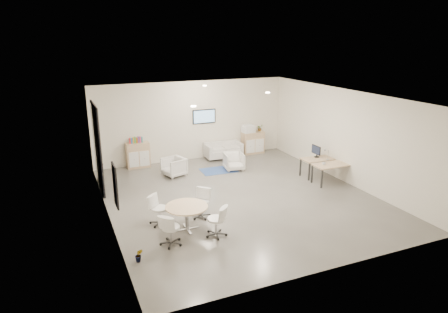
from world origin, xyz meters
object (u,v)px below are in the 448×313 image
object	(u,v)px
loveseat	(223,151)
armchair_left	(174,166)
desk_rear	(319,160)
sideboard_left	(138,155)
sideboard_right	(253,143)
armchair_right	(234,161)
round_table	(187,209)
desk_front	(332,166)

from	to	relation	value
loveseat	armchair_left	world-z (taller)	armchair_left
desk_rear	sideboard_left	bearing A→B (deg)	150.09
sideboard_right	armchair_right	xyz separation A→B (m)	(-1.68, -1.73, -0.11)
desk_rear	round_table	bearing A→B (deg)	-157.77
desk_rear	desk_front	size ratio (longest dim) A/B	0.99
round_table	sideboard_left	bearing A→B (deg)	91.13
desk_rear	round_table	size ratio (longest dim) A/B	1.17
armchair_right	loveseat	bearing A→B (deg)	90.95
sideboard_right	armchair_left	world-z (taller)	sideboard_right
desk_front	round_table	bearing A→B (deg)	-166.68
desk_rear	loveseat	bearing A→B (deg)	125.66
desk_front	sideboard_left	bearing A→B (deg)	142.82
sideboard_left	loveseat	distance (m)	3.52
round_table	armchair_left	bearing A→B (deg)	78.21
loveseat	desk_front	size ratio (longest dim) A/B	1.16
armchair_left	desk_rear	distance (m)	5.27
armchair_left	sideboard_right	bearing A→B (deg)	93.24
armchair_right	desk_rear	distance (m)	3.15
armchair_right	desk_rear	xyz separation A→B (m)	(2.55, -1.83, 0.24)
loveseat	armchair_right	bearing A→B (deg)	-97.89
sideboard_right	loveseat	size ratio (longest dim) A/B	0.62
armchair_right	desk_front	xyz separation A→B (m)	(2.52, -2.62, 0.25)
armchair_left	desk_rear	world-z (taller)	armchair_left
loveseat	armchair_left	bearing A→B (deg)	-151.59
desk_front	loveseat	bearing A→B (deg)	118.22
armchair_left	desk_rear	bearing A→B (deg)	49.55
armchair_left	desk_front	xyz separation A→B (m)	(4.81, -2.86, 0.24)
sideboard_right	armchair_left	distance (m)	4.24
loveseat	desk_front	xyz separation A→B (m)	(2.29, -4.22, 0.30)
armchair_right	sideboard_right	bearing A→B (deg)	54.64
sideboard_left	round_table	world-z (taller)	sideboard_left
sideboard_right	armchair_right	bearing A→B (deg)	-134.28
sideboard_right	armchair_right	distance (m)	2.41
sideboard_left	round_table	size ratio (longest dim) A/B	0.88
desk_rear	armchair_left	bearing A→B (deg)	158.28
sideboard_right	armchair_right	size ratio (longest dim) A/B	1.32
sideboard_left	armchair_left	xyz separation A→B (m)	(1.00, -1.49, -0.12)
sideboard_right	desk_front	bearing A→B (deg)	-79.14
sideboard_left	desk_front	bearing A→B (deg)	-36.85
sideboard_left	desk_rear	size ratio (longest dim) A/B	0.76
armchair_right	desk_front	size ratio (longest dim) A/B	0.55
loveseat	armchair_left	xyz separation A→B (m)	(-2.51, -1.35, 0.06)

